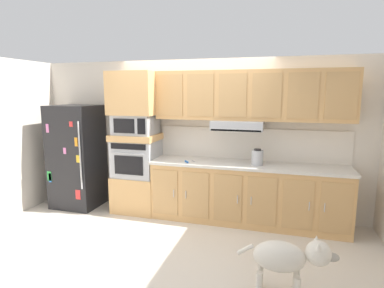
{
  "coord_description": "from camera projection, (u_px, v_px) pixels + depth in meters",
  "views": [
    {
      "loc": [
        1.38,
        -3.87,
        1.98
      ],
      "look_at": [
        0.1,
        0.55,
        1.21
      ],
      "focal_mm": 29.22,
      "sensor_mm": 36.0,
      "label": 1
    }
  ],
  "objects": [
    {
      "name": "backsplash_panel",
      "position": [
        250.0,
        144.0,
        4.91
      ],
      "size": [
        2.95,
        0.02,
        0.5
      ],
      "primitive_type": "cube",
      "color": "silver",
      "rests_on": "countertop_slab"
    },
    {
      "name": "appliance_mid_shelf",
      "position": [
        136.0,
        137.0,
        5.12
      ],
      "size": [
        0.74,
        0.62,
        0.1
      ],
      "primitive_type": "cube",
      "color": "tan",
      "rests_on": "built_in_oven"
    },
    {
      "name": "refrigerator",
      "position": [
        77.0,
        156.0,
        5.42
      ],
      "size": [
        0.76,
        0.73,
        1.76
      ],
      "color": "black",
      "rests_on": "ground"
    },
    {
      "name": "oven_base_cabinet",
      "position": [
        138.0,
        193.0,
        5.28
      ],
      "size": [
        0.74,
        0.62,
        0.6
      ],
      "primitive_type": "cube",
      "color": "tan",
      "rests_on": "ground"
    },
    {
      "name": "electric_kettle",
      "position": [
        257.0,
        157.0,
        4.57
      ],
      "size": [
        0.17,
        0.17,
        0.24
      ],
      "color": "#A8AAAF",
      "rests_on": "countertop_slab"
    },
    {
      "name": "side_panel_left",
      "position": [
        6.0,
        139.0,
        4.93
      ],
      "size": [
        0.12,
        7.1,
        2.5
      ],
      "primitive_type": "cube",
      "color": "beige",
      "rests_on": "ground"
    },
    {
      "name": "screwdriver",
      "position": [
        187.0,
        162.0,
        4.76
      ],
      "size": [
        0.17,
        0.17,
        0.03
      ],
      "color": "blue",
      "rests_on": "countertop_slab"
    },
    {
      "name": "appliance_upper_cabinet",
      "position": [
        135.0,
        93.0,
        5.01
      ],
      "size": [
        0.74,
        0.62,
        0.68
      ],
      "primitive_type": "cube",
      "color": "tan",
      "rests_on": "microwave"
    },
    {
      "name": "upper_cabinet_with_hood",
      "position": [
        250.0,
        97.0,
        4.64
      ],
      "size": [
        2.91,
        0.48,
        0.88
      ],
      "color": "tan",
      "rests_on": "backsplash_panel"
    },
    {
      "name": "microwave",
      "position": [
        136.0,
        124.0,
        5.09
      ],
      "size": [
        0.64,
        0.54,
        0.32
      ],
      "color": "#A8AAAF",
      "rests_on": "appliance_mid_shelf"
    },
    {
      "name": "ground_plane",
      "position": [
        174.0,
        235.0,
        4.37
      ],
      "size": [
        9.6,
        9.6,
        0.0
      ],
      "primitive_type": "plane",
      "color": "beige"
    },
    {
      "name": "dog",
      "position": [
        288.0,
        257.0,
        3.02
      ],
      "size": [
        0.95,
        0.31,
        0.62
      ],
      "rotation": [
        0.0,
        0.0,
        0.03
      ],
      "color": "beige",
      "rests_on": "ground"
    },
    {
      "name": "built_in_oven",
      "position": [
        137.0,
        158.0,
        5.18
      ],
      "size": [
        0.7,
        0.62,
        0.6
      ],
      "color": "#A8AAAF",
      "rests_on": "oven_base_cabinet"
    },
    {
      "name": "lower_cabinet_run",
      "position": [
        247.0,
        194.0,
        4.75
      ],
      "size": [
        2.91,
        0.63,
        0.88
      ],
      "color": "tan",
      "rests_on": "ground"
    },
    {
      "name": "back_kitchen_wall",
      "position": [
        196.0,
        136.0,
        5.22
      ],
      "size": [
        6.2,
        0.12,
        2.5
      ],
      "primitive_type": "cube",
      "color": "beige",
      "rests_on": "ground"
    },
    {
      "name": "countertop_slab",
      "position": [
        248.0,
        165.0,
        4.68
      ],
      "size": [
        2.95,
        0.64,
        0.04
      ],
      "primitive_type": "cube",
      "color": "beige",
      "rests_on": "lower_cabinet_run"
    }
  ]
}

